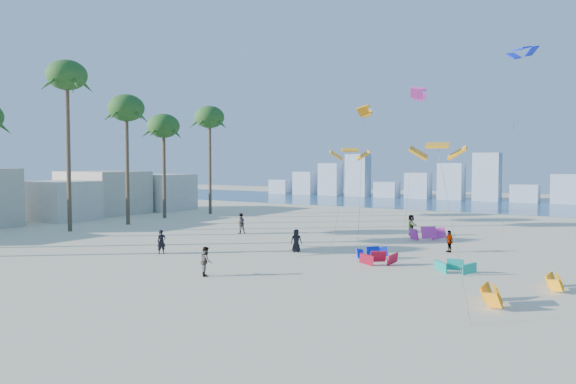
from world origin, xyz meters
The scene contains 10 objects.
ground centered at (0.00, 0.00, 0.00)m, with size 220.00×220.00×0.00m, color beige.
ocean centered at (0.00, 72.00, 0.01)m, with size 220.00×220.00×0.00m, color navy.
kitesurfer_near centered at (-4.96, 11.56, 0.87)m, with size 0.64×0.42×1.75m, color black.
kitesurfer_mid centered at (2.81, 7.61, 0.85)m, with size 0.83×0.64×1.70m, color gray.
kitesurfers_far centered at (9.68, 22.01, 0.91)m, with size 34.24×21.93×1.90m.
grounded_kites centered at (12.38, 19.58, 0.44)m, with size 13.74×21.62×1.09m.
flying_kites centered at (15.01, 23.96, 10.93)m, with size 28.49×29.70×16.93m.
palm_row centered at (-23.21, 16.15, 11.94)m, with size 6.08×44.80×16.31m.
beachfront_buildings centered at (-33.69, 20.82, 2.67)m, with size 11.50×43.00×6.00m.
distant_skyline centered at (-1.19, 82.00, 3.09)m, with size 85.00×3.00×8.40m.
Camera 1 is at (23.66, -15.66, 6.48)m, focal length 33.64 mm.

